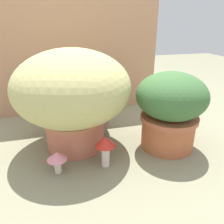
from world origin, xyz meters
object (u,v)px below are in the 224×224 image
grass_planter (73,93)px  mushroom_ornament_red (105,145)px  leafy_planter (170,108)px  cat (95,115)px  mushroom_ornament_pink (57,158)px

grass_planter → mushroom_ornament_red: bearing=-62.4°
leafy_planter → mushroom_ornament_red: 0.39m
cat → mushroom_ornament_pink: (-0.23, -0.31, -0.05)m
cat → mushroom_ornament_red: bearing=-92.9°
cat → mushroom_ornament_red: cat is taller
leafy_planter → mushroom_ornament_pink: size_ratio=3.88×
grass_planter → mushroom_ornament_pink: (-0.10, -0.21, -0.22)m
mushroom_ornament_pink → leafy_planter: bearing=8.0°
mushroom_ornament_red → leafy_planter: bearing=13.6°
leafy_planter → mushroom_ornament_red: size_ratio=2.65×
grass_planter → mushroom_ornament_red: 0.31m
grass_planter → mushroom_ornament_red: grass_planter is taller
cat → grass_planter: bearing=-141.7°
leafy_planter → cat: leafy_planter is taller
leafy_planter → cat: size_ratio=1.20×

